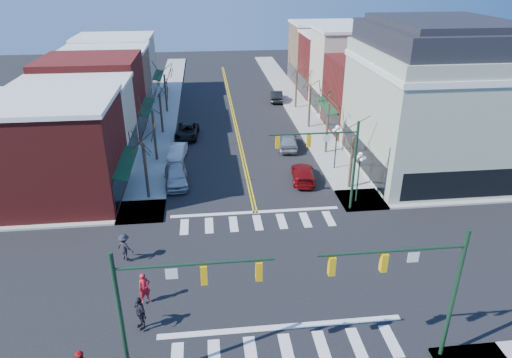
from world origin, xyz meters
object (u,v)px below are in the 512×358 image
object	(u,v)px
car_right_mid	(287,141)
lamppost_corner	(359,169)
car_left_far	(187,131)
pedestrian_red_a	(144,288)
pedestrian_dark_a	(140,313)
car_right_far	(276,96)
car_left_mid	(178,152)
car_right_near	(303,173)
lamppost_midblock	(336,140)
victorian_corner	(433,98)
pedestrian_dark_b	(125,247)
car_left_near	(176,176)

from	to	relation	value
car_right_mid	lamppost_corner	bearing A→B (deg)	112.56
car_left_far	pedestrian_red_a	bearing A→B (deg)	-88.71
lamppost_corner	car_right_mid	xyz separation A→B (m)	(-3.40, 12.34, -2.14)
car_right_mid	pedestrian_red_a	xyz separation A→B (m)	(-12.10, -22.70, 0.24)
lamppost_corner	car_right_mid	size ratio (longest dim) A/B	0.90
pedestrian_dark_a	lamppost_corner	bearing A→B (deg)	95.16
car_left_far	car_right_far	size ratio (longest dim) A/B	1.11
lamppost_corner	pedestrian_dark_a	world-z (taller)	lamppost_corner
car_left_mid	car_right_near	distance (m)	12.92
lamppost_midblock	pedestrian_dark_a	bearing A→B (deg)	-129.32
victorian_corner	car_right_far	bearing A→B (deg)	112.71
car_right_far	pedestrian_dark_b	xyz separation A→B (m)	(-15.39, -36.24, 0.32)
car_left_near	car_left_far	size ratio (longest dim) A/B	0.95
lamppost_corner	pedestrian_dark_a	xyz separation A→B (m)	(-15.50, -12.43, -1.84)
car_left_mid	pedestrian_dark_b	distance (m)	17.21
victorian_corner	car_right_mid	size ratio (longest dim) A/B	2.95
victorian_corner	car_right_far	distance (m)	26.82
lamppost_midblock	car_right_far	size ratio (longest dim) A/B	0.95
car_left_far	car_right_mid	bearing A→B (deg)	-18.13
victorian_corner	car_right_near	size ratio (longest dim) A/B	3.01
lamppost_midblock	car_right_mid	bearing A→B (deg)	120.21
car_right_far	pedestrian_dark_a	world-z (taller)	pedestrian_dark_a
car_left_mid	pedestrian_dark_b	xyz separation A→B (m)	(-2.59, -17.01, 0.40)
car_left_near	pedestrian_dark_a	size ratio (longest dim) A/B	2.49
car_left_near	pedestrian_dark_b	world-z (taller)	pedestrian_dark_b
car_left_mid	car_right_far	distance (m)	23.10
car_right_near	car_right_far	xyz separation A→B (m)	(1.60, 25.68, 0.06)
car_right_mid	pedestrian_dark_b	world-z (taller)	pedestrian_dark_b
pedestrian_dark_a	car_right_far	bearing A→B (deg)	128.59
lamppost_corner	car_right_near	world-z (taller)	lamppost_corner
victorian_corner	car_right_far	xyz separation A→B (m)	(-10.10, 24.14, -5.91)
pedestrian_dark_b	pedestrian_red_a	bearing A→B (deg)	142.09
victorian_corner	lamppost_midblock	distance (m)	9.10
lamppost_midblock	car_left_far	world-z (taller)	lamppost_midblock
lamppost_midblock	car_right_mid	xyz separation A→B (m)	(-3.40, 5.84, -2.14)
car_left_mid	car_right_far	xyz separation A→B (m)	(12.80, 19.23, 0.09)
car_right_far	pedestrian_red_a	distance (m)	42.75
victorian_corner	car_left_mid	xyz separation A→B (m)	(-22.90, 4.90, -5.99)
pedestrian_red_a	pedestrian_dark_b	distance (m)	4.57
car_right_mid	pedestrian_red_a	distance (m)	25.72
lamppost_midblock	car_right_far	distance (m)	23.81
car_right_near	car_right_mid	bearing A→B (deg)	-82.24
car_left_far	pedestrian_dark_b	bearing A→B (deg)	-93.54
lamppost_corner	lamppost_midblock	size ratio (longest dim) A/B	1.00
car_left_near	car_left_far	xyz separation A→B (m)	(0.66, 11.78, -0.12)
victorian_corner	lamppost_corner	size ratio (longest dim) A/B	3.29
lamppost_corner	car_left_mid	xyz separation A→B (m)	(-14.60, 10.90, -2.30)
car_left_mid	pedestrian_dark_a	size ratio (longest dim) A/B	2.08
car_right_near	pedestrian_dark_b	size ratio (longest dim) A/B	2.59
victorian_corner	lamppost_corner	world-z (taller)	victorian_corner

